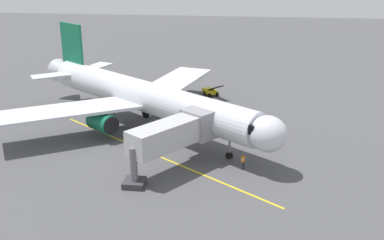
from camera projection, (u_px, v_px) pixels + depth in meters
The scene contains 6 objects.
ground_plane at pixel (163, 124), 59.57m from camera, with size 220.00×220.00×0.00m, color #4C4C4F.
apron_lead_in_line at pixel (135, 146), 52.82m from camera, with size 0.24×40.00×0.01m, color yellow.
airplane at pixel (143, 97), 57.25m from camera, with size 34.74×31.43×11.50m.
jet_bridge at pixel (177, 133), 46.35m from camera, with size 8.52×10.31×5.40m.
ground_crew_marshaller at pixel (243, 162), 46.78m from camera, with size 0.37×0.46×1.71m.
belt_loader_near_nose at pixel (211, 91), 71.41m from camera, with size 3.62×4.43×2.32m.
Camera 1 is at (-10.71, 54.97, 20.64)m, focal length 43.49 mm.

